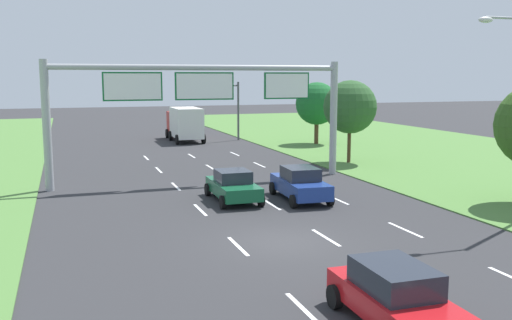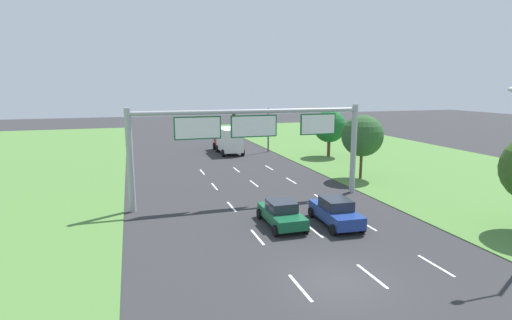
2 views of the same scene
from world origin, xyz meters
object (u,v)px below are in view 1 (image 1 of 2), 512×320
(car_lead_silver, at_px, (396,296))
(roadside_tree_mid, at_px, (350,107))
(sign_gantry, at_px, (203,96))
(car_near_red, at_px, (233,186))
(traffic_light_mast, at_px, (219,100))
(roadside_tree_far, at_px, (317,104))
(car_mid_lane, at_px, (300,184))
(box_truck, at_px, (185,123))

(car_lead_silver, distance_m, roadside_tree_mid, 27.22)
(roadside_tree_mid, bearing_deg, sign_gantry, -161.74)
(car_near_red, xyz_separation_m, traffic_light_mast, (6.28, 26.16, 3.11))
(car_near_red, height_order, traffic_light_mast, traffic_light_mast)
(car_lead_silver, bearing_deg, sign_gantry, 90.40)
(car_lead_silver, relative_size, sign_gantry, 0.24)
(sign_gantry, bearing_deg, traffic_light_mast, 72.70)
(traffic_light_mast, distance_m, roadside_tree_far, 9.48)
(sign_gantry, bearing_deg, roadside_tree_mid, 18.26)
(car_mid_lane, bearing_deg, roadside_tree_far, 66.86)
(traffic_light_mast, height_order, roadside_tree_mid, roadside_tree_mid)
(car_mid_lane, height_order, roadside_tree_far, roadside_tree_far)
(car_mid_lane, bearing_deg, roadside_tree_mid, 54.95)
(sign_gantry, bearing_deg, car_lead_silver, -90.51)
(car_lead_silver, bearing_deg, traffic_light_mast, 81.82)
(car_mid_lane, height_order, sign_gantry, sign_gantry)
(car_near_red, relative_size, car_mid_lane, 0.95)
(car_near_red, relative_size, box_truck, 0.60)
(car_mid_lane, bearing_deg, car_lead_silver, -100.58)
(box_truck, distance_m, traffic_light_mast, 3.92)
(box_truck, relative_size, roadside_tree_far, 1.27)
(sign_gantry, distance_m, roadside_tree_mid, 12.08)
(sign_gantry, height_order, traffic_light_mast, sign_gantry)
(car_mid_lane, xyz_separation_m, roadside_tree_far, (10.68, 21.36, 2.87))
(traffic_light_mast, bearing_deg, sign_gantry, -107.30)
(car_lead_silver, distance_m, traffic_light_mast, 41.89)
(car_mid_lane, xyz_separation_m, roadside_tree_mid, (8.07, 10.15, 3.16))
(box_truck, xyz_separation_m, sign_gantry, (-3.26, -21.47, 3.24))
(car_mid_lane, relative_size, traffic_light_mast, 0.81)
(sign_gantry, height_order, roadside_tree_far, sign_gantry)
(car_near_red, relative_size, traffic_light_mast, 0.76)
(car_mid_lane, relative_size, roadside_tree_mid, 0.77)
(car_mid_lane, distance_m, roadside_tree_far, 24.05)
(car_near_red, relative_size, roadside_tree_mid, 0.73)
(sign_gantry, xyz_separation_m, roadside_tree_mid, (11.44, 3.77, -0.98))
(car_near_red, bearing_deg, traffic_light_mast, 77.48)
(car_near_red, xyz_separation_m, roadside_tree_mid, (11.29, 9.32, 3.22))
(sign_gantry, bearing_deg, roadside_tree_far, 46.84)
(box_truck, xyz_separation_m, roadside_tree_mid, (8.18, -17.70, 2.26))
(box_truck, bearing_deg, sign_gantry, -98.12)
(car_mid_lane, xyz_separation_m, box_truck, (-0.11, 27.86, 0.90))
(car_near_red, distance_m, traffic_light_mast, 27.08)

